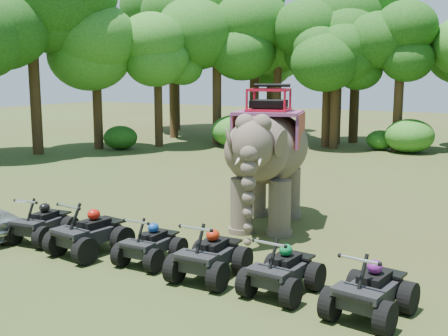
{
  "coord_description": "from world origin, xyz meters",
  "views": [
    {
      "loc": [
        7.56,
        -11.76,
        4.45
      ],
      "look_at": [
        0.0,
        1.2,
        1.9
      ],
      "focal_mm": 45.0,
      "sensor_mm": 36.0,
      "label": 1
    }
  ],
  "objects_px": {
    "atv_1": "(89,227)",
    "atv_3": "(209,249)",
    "elephant": "(268,156)",
    "atv_0": "(41,218)",
    "atv_2": "(150,239)",
    "atv_4": "(282,264)",
    "atv_5": "(371,283)"
  },
  "relations": [
    {
      "from": "elephant",
      "to": "atv_0",
      "type": "bearing_deg",
      "value": -150.2
    },
    {
      "from": "atv_0",
      "to": "atv_1",
      "type": "relative_size",
      "value": 0.91
    },
    {
      "from": "elephant",
      "to": "atv_2",
      "type": "bearing_deg",
      "value": -116.7
    },
    {
      "from": "atv_1",
      "to": "atv_2",
      "type": "bearing_deg",
      "value": 13.4
    },
    {
      "from": "atv_2",
      "to": "atv_4",
      "type": "xyz_separation_m",
      "value": [
        3.47,
        -0.14,
        0.04
      ]
    },
    {
      "from": "atv_2",
      "to": "atv_4",
      "type": "relative_size",
      "value": 0.94
    },
    {
      "from": "elephant",
      "to": "atv_3",
      "type": "xyz_separation_m",
      "value": [
        0.85,
        -4.62,
        -1.4
      ]
    },
    {
      "from": "atv_4",
      "to": "atv_2",
      "type": "bearing_deg",
      "value": -178.0
    },
    {
      "from": "atv_3",
      "to": "atv_4",
      "type": "height_order",
      "value": "atv_3"
    },
    {
      "from": "atv_1",
      "to": "atv_4",
      "type": "xyz_separation_m",
      "value": [
        5.2,
        0.07,
        -0.06
      ]
    },
    {
      "from": "atv_2",
      "to": "atv_1",
      "type": "bearing_deg",
      "value": -174.68
    },
    {
      "from": "elephant",
      "to": "atv_5",
      "type": "relative_size",
      "value": 2.8
    },
    {
      "from": "atv_1",
      "to": "atv_3",
      "type": "distance_m",
      "value": 3.47
    },
    {
      "from": "elephant",
      "to": "atv_0",
      "type": "height_order",
      "value": "elephant"
    },
    {
      "from": "atv_5",
      "to": "atv_1",
      "type": "bearing_deg",
      "value": -173.79
    },
    {
      "from": "atv_2",
      "to": "atv_0",
      "type": "bearing_deg",
      "value": 179.22
    },
    {
      "from": "atv_0",
      "to": "elephant",
      "type": "bearing_deg",
      "value": 38.44
    },
    {
      "from": "elephant",
      "to": "atv_1",
      "type": "distance_m",
      "value": 5.53
    },
    {
      "from": "atv_3",
      "to": "atv_5",
      "type": "bearing_deg",
      "value": -5.05
    },
    {
      "from": "atv_2",
      "to": "atv_5",
      "type": "relative_size",
      "value": 0.9
    },
    {
      "from": "atv_0",
      "to": "atv_2",
      "type": "relative_size",
      "value": 1.07
    },
    {
      "from": "atv_1",
      "to": "atv_3",
      "type": "relative_size",
      "value": 1.04
    },
    {
      "from": "atv_2",
      "to": "elephant",
      "type": "bearing_deg",
      "value": 77.07
    },
    {
      "from": "atv_0",
      "to": "atv_1",
      "type": "height_order",
      "value": "atv_1"
    },
    {
      "from": "atv_0",
      "to": "atv_3",
      "type": "xyz_separation_m",
      "value": [
        5.33,
        -0.1,
        0.04
      ]
    },
    {
      "from": "atv_1",
      "to": "atv_2",
      "type": "height_order",
      "value": "atv_1"
    },
    {
      "from": "atv_3",
      "to": "elephant",
      "type": "bearing_deg",
      "value": 98.33
    },
    {
      "from": "atv_5",
      "to": "atv_2",
      "type": "bearing_deg",
      "value": -176.39
    },
    {
      "from": "atv_0",
      "to": "atv_4",
      "type": "bearing_deg",
      "value": -7.45
    },
    {
      "from": "atv_2",
      "to": "atv_5",
      "type": "distance_m",
      "value": 5.35
    },
    {
      "from": "atv_2",
      "to": "atv_3",
      "type": "xyz_separation_m",
      "value": [
        1.74,
        -0.15,
        0.08
      ]
    },
    {
      "from": "elephant",
      "to": "atv_4",
      "type": "bearing_deg",
      "value": -76.15
    }
  ]
}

